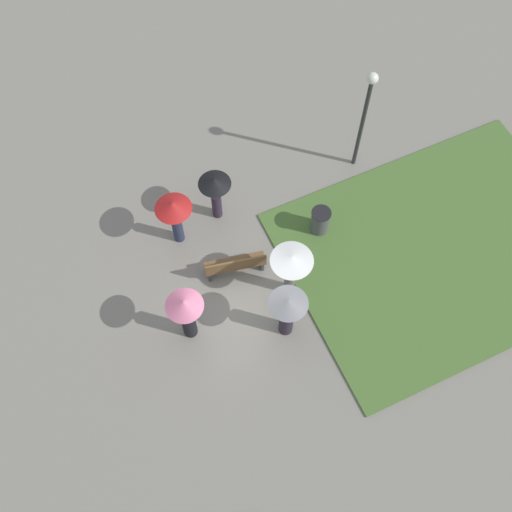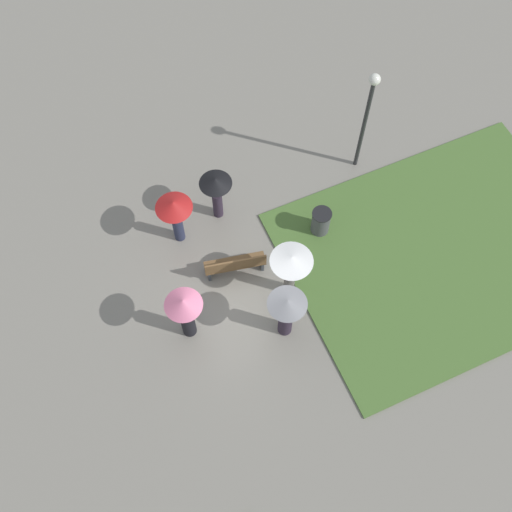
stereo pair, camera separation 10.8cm
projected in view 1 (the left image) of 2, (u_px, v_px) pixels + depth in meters
The scene contains 10 objects.
ground_plane at pixel (236, 296), 17.75m from camera, with size 90.00×90.00×0.00m, color gray.
lawn_patch_near at pixel (440, 251), 18.37m from camera, with size 8.53×6.54×0.06m.
park_bench at pixel (235, 265), 17.67m from camera, with size 1.75×0.77×0.90m.
lamp_post at pixel (366, 108), 17.59m from camera, with size 0.32×0.32×3.85m.
trash_bin at pixel (320, 221), 18.31m from camera, with size 0.57×0.57×0.93m.
crowd_person_black at pixel (215, 189), 17.80m from camera, with size 0.92×0.92×1.82m.
crowd_person_red at pixel (174, 212), 17.33m from camera, with size 1.02×1.02×1.89m.
crowd_person_white at pixel (291, 264), 16.51m from camera, with size 1.13×1.13×1.97m.
crowd_person_grey at pixel (287, 311), 16.17m from camera, with size 1.02×1.02×1.94m.
crowd_person_pink at pixel (186, 312), 16.06m from camera, with size 0.97×0.97×2.02m.
Camera 1 is at (2.51, 6.75, 16.27)m, focal length 45.00 mm.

